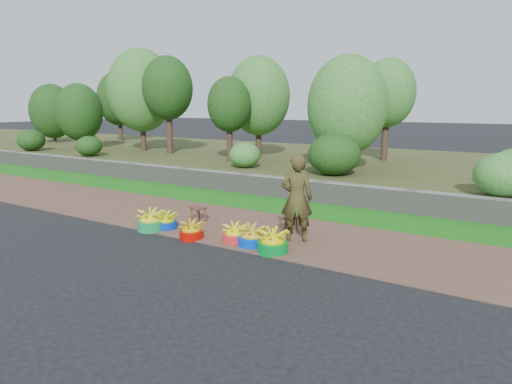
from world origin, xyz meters
The scene contains 15 objects.
ground_plane centered at (0.00, 0.00, 0.00)m, with size 120.00×120.00×0.00m, color black.
dirt_shoulder centered at (0.00, 1.25, 0.01)m, with size 80.00×2.50×0.02m, color brown.
grass_verge centered at (0.00, 3.25, 0.02)m, with size 80.00×1.50×0.04m, color #1A6D14.
retaining_wall centered at (0.00, 4.10, 0.28)m, with size 80.00×0.35×0.55m, color slate.
earth_bank centered at (0.00, 9.00, 0.25)m, with size 80.00×10.00×0.50m, color #414520.
vegetation centered at (-2.18, 7.95, 2.59)m, with size 36.33×7.85×4.27m.
basin_a centered at (-1.91, 0.15, 0.18)m, with size 0.54×0.54×0.40m.
basin_b centered at (-1.72, 0.35, 0.15)m, with size 0.45×0.45×0.34m.
basin_c centered at (-0.87, 0.13, 0.15)m, with size 0.44×0.44×0.33m.
basin_d centered at (-0.07, 0.37, 0.15)m, with size 0.45×0.45×0.33m.
basin_e centered at (0.31, 0.34, 0.16)m, with size 0.49×0.49×0.37m.
basin_f centered at (0.78, 0.24, 0.18)m, with size 0.52×0.52×0.39m.
stool_left centered at (-1.51, 1.13, 0.26)m, with size 0.41×0.37×0.30m.
stool_right centered at (0.48, 1.42, 0.26)m, with size 0.37×0.30×0.30m.
vendor_woman centered at (0.85, 0.98, 0.80)m, with size 0.57×0.37×1.56m, color black.
Camera 1 is at (4.07, -5.73, 2.42)m, focal length 30.00 mm.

